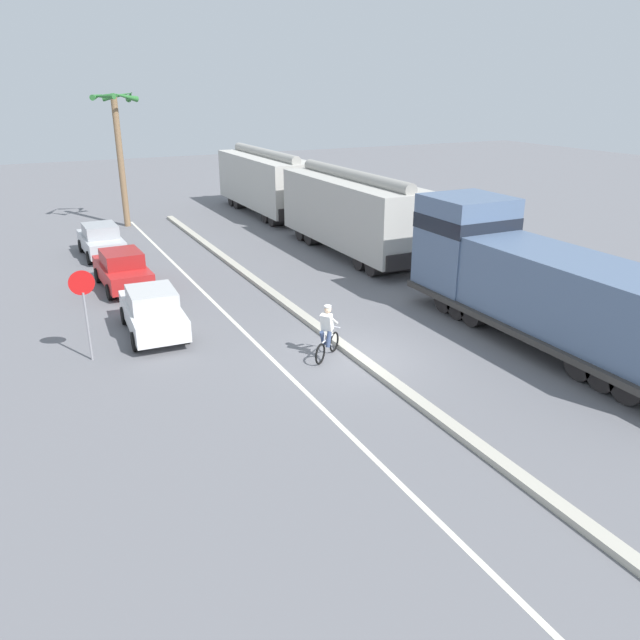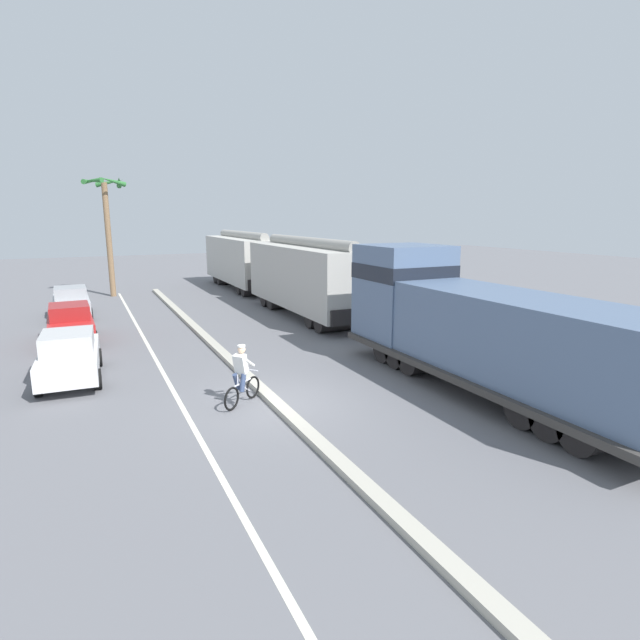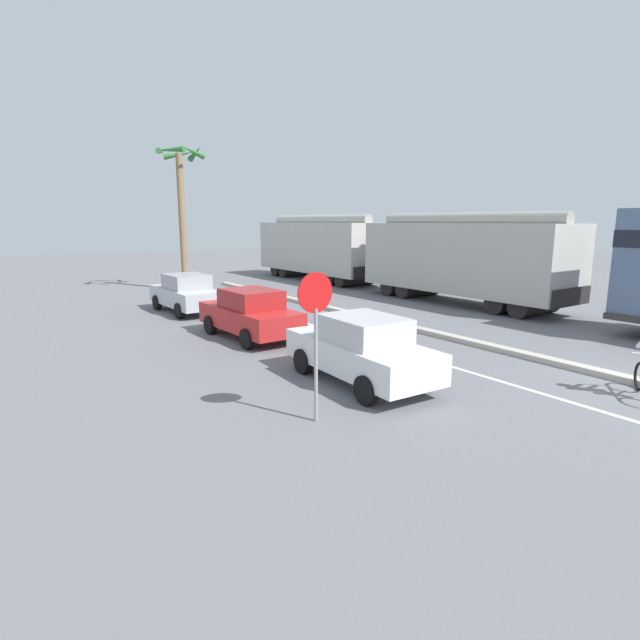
# 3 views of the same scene
# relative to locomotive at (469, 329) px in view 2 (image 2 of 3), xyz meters

# --- Properties ---
(ground_plane) EXTENTS (120.00, 120.00, 0.00)m
(ground_plane) POSITION_rel_locomotive_xyz_m (-6.09, 1.12, -1.80)
(ground_plane) COLOR slate
(median_curb) EXTENTS (0.36, 36.00, 0.16)m
(median_curb) POSITION_rel_locomotive_xyz_m (-6.09, 7.12, -1.72)
(median_curb) COLOR #B2AD9E
(median_curb) RESTS_ON ground
(lane_stripe) EXTENTS (0.14, 36.00, 0.01)m
(lane_stripe) POSITION_rel_locomotive_xyz_m (-8.49, 7.12, -1.79)
(lane_stripe) COLOR silver
(lane_stripe) RESTS_ON ground
(locomotive) EXTENTS (3.10, 11.61, 4.20)m
(locomotive) POSITION_rel_locomotive_xyz_m (0.00, 0.00, 0.00)
(locomotive) COLOR slate
(locomotive) RESTS_ON ground
(hopper_car_lead) EXTENTS (2.90, 10.60, 4.18)m
(hopper_car_lead) POSITION_rel_locomotive_xyz_m (0.00, 12.16, 0.28)
(hopper_car_lead) COLOR #AFADA5
(hopper_car_lead) RESTS_ON ground
(hopper_car_middle) EXTENTS (2.90, 10.60, 4.18)m
(hopper_car_middle) POSITION_rel_locomotive_xyz_m (0.00, 23.76, 0.28)
(hopper_car_middle) COLOR #B7B4AD
(hopper_car_middle) RESTS_ON ground
(parked_car_white) EXTENTS (1.98, 4.27, 1.62)m
(parked_car_white) POSITION_rel_locomotive_xyz_m (-11.29, 5.84, -0.98)
(parked_car_white) COLOR silver
(parked_car_white) RESTS_ON ground
(parked_car_red) EXTENTS (1.94, 4.25, 1.62)m
(parked_car_red) POSITION_rel_locomotive_xyz_m (-11.31, 11.52, -0.98)
(parked_car_red) COLOR red
(parked_car_red) RESTS_ON ground
(parked_car_silver) EXTENTS (1.92, 4.24, 1.62)m
(parked_car_silver) POSITION_rel_locomotive_xyz_m (-11.32, 17.33, -0.98)
(parked_car_silver) COLOR #B7BABF
(parked_car_silver) RESTS_ON ground
(cyclist) EXTENTS (1.37, 1.11, 1.71)m
(cyclist) POSITION_rel_locomotive_xyz_m (-6.90, 1.39, -0.98)
(cyclist) COLOR black
(cyclist) RESTS_ON ground
(palm_tree_near) EXTENTS (2.70, 2.72, 7.77)m
(palm_tree_near) POSITION_rel_locomotive_xyz_m (-8.89, 23.98, 3.71)
(palm_tree_near) COLOR #846647
(palm_tree_near) RESTS_ON ground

